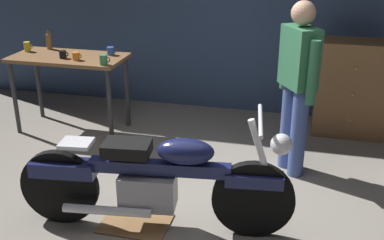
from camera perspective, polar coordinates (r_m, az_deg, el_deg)
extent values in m
plane|color=gray|center=(3.95, -1.79, -12.64)|extent=(12.00, 12.00, 0.00)
cube|color=brown|center=(5.59, -14.76, 7.30)|extent=(1.30, 0.64, 0.04)
cylinder|color=#2D2D33|center=(5.81, -20.66, 2.49)|extent=(0.05, 0.05, 0.86)
cylinder|color=#2D2D33|center=(5.25, -9.91, 1.57)|extent=(0.05, 0.05, 0.86)
cylinder|color=#2D2D33|center=(6.22, -18.05, 4.11)|extent=(0.05, 0.05, 0.86)
cylinder|color=#2D2D33|center=(5.70, -7.86, 3.38)|extent=(0.05, 0.05, 0.86)
cylinder|color=black|center=(3.71, 7.41, -9.51)|extent=(0.64, 0.15, 0.64)
cylinder|color=black|center=(3.98, -15.69, -7.80)|extent=(0.64, 0.15, 0.64)
cube|color=#191E4C|center=(3.62, 7.55, -7.14)|extent=(0.45, 0.19, 0.10)
cube|color=#191E4C|center=(3.88, -15.27, -5.62)|extent=(0.54, 0.24, 0.12)
cube|color=gray|center=(3.77, -5.35, -8.48)|extent=(0.47, 0.29, 0.28)
cube|color=#191E4C|center=(3.65, -3.92, -5.77)|extent=(1.10, 0.23, 0.10)
ellipsoid|color=#191E4C|center=(3.55, -0.81, -3.83)|extent=(0.46, 0.27, 0.20)
cube|color=black|center=(3.63, -7.87, -3.41)|extent=(0.39, 0.28, 0.10)
cube|color=silver|center=(3.74, -13.84, -2.74)|extent=(0.26, 0.23, 0.03)
cylinder|color=silver|center=(3.55, 8.64, -5.02)|extent=(0.27, 0.08, 0.68)
cylinder|color=silver|center=(3.41, 8.29, -0.06)|extent=(0.11, 0.60, 0.03)
sphere|color=silver|center=(3.49, 10.76, -2.91)|extent=(0.16, 0.16, 0.16)
cylinder|color=silver|center=(3.79, -10.25, -10.74)|extent=(0.70, 0.16, 0.07)
cylinder|color=#43579A|center=(4.60, 12.74, -1.61)|extent=(0.15, 0.15, 0.88)
cylinder|color=#43579A|center=(4.75, 11.55, -0.68)|extent=(0.15, 0.15, 0.88)
cube|color=#33724C|center=(4.44, 12.89, 7.41)|extent=(0.39, 0.44, 0.56)
cylinder|color=#33724C|center=(4.27, 14.41, 5.54)|extent=(0.09, 0.09, 0.58)
cylinder|color=#33724C|center=(4.66, 11.32, 7.22)|extent=(0.09, 0.09, 0.58)
sphere|color=tan|center=(4.36, 13.35, 12.49)|extent=(0.22, 0.22, 0.22)
cube|color=brown|center=(5.70, 18.72, 3.66)|extent=(0.80, 0.44, 1.10)
sphere|color=tan|center=(5.39, 19.26, 5.91)|extent=(0.04, 0.04, 0.04)
sphere|color=tan|center=(5.48, 18.86, 2.91)|extent=(0.04, 0.04, 0.04)
sphere|color=tan|center=(5.58, 18.48, 0.01)|extent=(0.04, 0.04, 0.04)
cube|color=olive|center=(3.99, -6.87, -12.31)|extent=(0.56, 0.40, 0.01)
cylinder|color=#3D7F4C|center=(5.12, -10.66, 7.17)|extent=(0.08, 0.08, 0.11)
torus|color=#3D7F4C|center=(5.10, -10.17, 7.20)|extent=(0.06, 0.01, 0.06)
cylinder|color=black|center=(5.49, -15.37, 7.67)|extent=(0.08, 0.08, 0.09)
torus|color=black|center=(5.47, -14.96, 7.70)|extent=(0.05, 0.01, 0.05)
cylinder|color=#2D51AD|center=(5.52, -9.83, 8.24)|extent=(0.08, 0.08, 0.09)
torus|color=#2D51AD|center=(5.50, -9.37, 8.26)|extent=(0.05, 0.01, 0.05)
cylinder|color=orange|center=(5.38, -13.87, 7.51)|extent=(0.08, 0.08, 0.09)
torus|color=orange|center=(5.36, -13.44, 7.54)|extent=(0.05, 0.01, 0.05)
cylinder|color=yellow|center=(5.92, -19.33, 8.37)|extent=(0.07, 0.07, 0.11)
torus|color=yellow|center=(5.90, -18.98, 8.42)|extent=(0.06, 0.01, 0.06)
cylinder|color=olive|center=(5.96, -16.92, 9.07)|extent=(0.06, 0.06, 0.18)
cylinder|color=olive|center=(5.93, -17.04, 10.15)|extent=(0.03, 0.03, 0.05)
cylinder|color=black|center=(5.93, -17.08, 10.43)|extent=(0.03, 0.03, 0.01)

